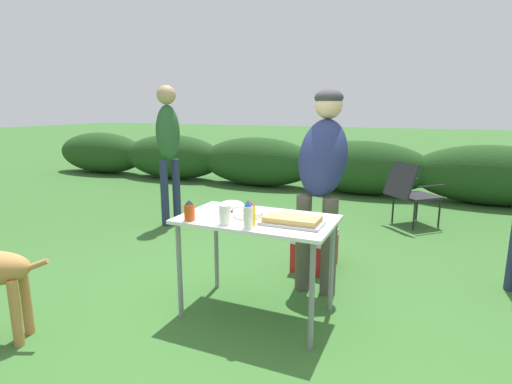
# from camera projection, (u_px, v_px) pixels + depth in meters

# --- Properties ---
(ground_plane) EXTENTS (60.00, 60.00, 0.00)m
(ground_plane) POSITION_uv_depth(u_px,v_px,m) (257.00, 313.00, 2.99)
(ground_plane) COLOR #336028
(shrub_hedge) EXTENTS (14.40, 0.90, 0.95)m
(shrub_hedge) POSITION_uv_depth(u_px,v_px,m) (361.00, 168.00, 7.04)
(shrub_hedge) COLOR #1E4219
(shrub_hedge) RESTS_ON ground
(folding_table) EXTENTS (1.10, 0.64, 0.74)m
(folding_table) POSITION_uv_depth(u_px,v_px,m) (257.00, 228.00, 2.85)
(folding_table) COLOR silver
(folding_table) RESTS_ON ground
(food_tray) EXTENTS (0.41, 0.23, 0.06)m
(food_tray) POSITION_uv_depth(u_px,v_px,m) (292.00, 221.00, 2.67)
(food_tray) COLOR #9E9EA3
(food_tray) RESTS_ON folding_table
(plate_stack) EXTENTS (0.22, 0.22, 0.04)m
(plate_stack) POSITION_uv_depth(u_px,v_px,m) (248.00, 214.00, 2.86)
(plate_stack) COLOR white
(plate_stack) RESTS_ON folding_table
(mixing_bowl) EXTENTS (0.19, 0.19, 0.07)m
(mixing_bowl) POSITION_uv_depth(u_px,v_px,m) (232.00, 205.00, 3.05)
(mixing_bowl) COLOR silver
(mixing_bowl) RESTS_ON folding_table
(paper_cup_stack) EXTENTS (0.08, 0.08, 0.13)m
(paper_cup_stack) POSITION_uv_depth(u_px,v_px,m) (225.00, 215.00, 2.67)
(paper_cup_stack) COLOR white
(paper_cup_stack) RESTS_ON folding_table
(mayo_bottle) EXTENTS (0.06, 0.06, 0.19)m
(mayo_bottle) POSITION_uv_depth(u_px,v_px,m) (248.00, 215.00, 2.57)
(mayo_bottle) COLOR silver
(mayo_bottle) RESTS_ON folding_table
(mustard_bottle) EXTENTS (0.06, 0.06, 0.17)m
(mustard_bottle) POSITION_uv_depth(u_px,v_px,m) (251.00, 214.00, 2.64)
(mustard_bottle) COLOR yellow
(mustard_bottle) RESTS_ON folding_table
(hot_sauce_bottle) EXTENTS (0.08, 0.08, 0.14)m
(hot_sauce_bottle) POSITION_uv_depth(u_px,v_px,m) (189.00, 211.00, 2.76)
(hot_sauce_bottle) COLOR #CC4214
(hot_sauce_bottle) RESTS_ON folding_table
(standing_person_in_olive_jacket) EXTENTS (0.41, 0.52, 1.66)m
(standing_person_in_olive_jacket) POSITION_uv_depth(u_px,v_px,m) (322.00, 168.00, 3.25)
(standing_person_in_olive_jacket) COLOR #4C473D
(standing_person_in_olive_jacket) RESTS_ON ground
(standing_person_in_red_jacket) EXTENTS (0.34, 0.39, 1.78)m
(standing_person_in_red_jacket) POSITION_uv_depth(u_px,v_px,m) (168.00, 140.00, 5.06)
(standing_person_in_red_jacket) COLOR #232D4C
(standing_person_in_red_jacket) RESTS_ON ground
(camp_chair_green_behind_table) EXTENTS (0.74, 0.74, 0.83)m
(camp_chair_green_behind_table) POSITION_uv_depth(u_px,v_px,m) (411.00, 190.00, 5.12)
(camp_chair_green_behind_table) COLOR #232328
(camp_chair_green_behind_table) RESTS_ON ground
(cooler_box) EXTENTS (0.35, 0.50, 0.34)m
(cooler_box) POSITION_uv_depth(u_px,v_px,m) (315.00, 250.00, 3.83)
(cooler_box) COLOR #B21E1E
(cooler_box) RESTS_ON ground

